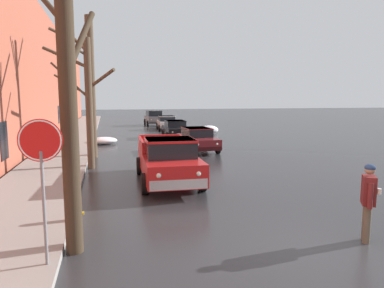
{
  "coord_description": "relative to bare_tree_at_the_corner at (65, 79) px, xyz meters",
  "views": [
    {
      "loc": [
        -4.01,
        -5.85,
        3.17
      ],
      "look_at": [
        -0.67,
        7.52,
        1.36
      ],
      "focal_mm": 32.28,
      "sensor_mm": 36.0,
      "label": 1
    }
  ],
  "objects": [
    {
      "name": "brick_townhouse_facade",
      "position": [
        -3.73,
        16.56,
        1.26
      ],
      "size": [
        0.63,
        80.0,
        9.66
      ],
      "color": "#9E4C38",
      "rests_on": "ground"
    },
    {
      "name": "pedestrian_with_coffee",
      "position": [
        6.31,
        -1.06,
        -2.53
      ],
      "size": [
        0.45,
        0.59,
        1.76
      ],
      "color": "brown",
      "rests_on": "ground"
    },
    {
      "name": "sedan_white_parked_far_down_block",
      "position": [
        6.85,
        27.91,
        -2.81
      ],
      "size": [
        2.16,
        4.32,
        1.42
      ],
      "color": "silver",
      "rests_on": "ground"
    },
    {
      "name": "snow_bank_along_left_kerb",
      "position": [
        9.7,
        22.45,
        -3.18
      ],
      "size": [
        1.74,
        1.32,
        0.79
      ],
      "color": "white",
      "rests_on": "ground"
    },
    {
      "name": "stop_sign_at_corner",
      "position": [
        -0.39,
        -0.8,
        -1.37
      ],
      "size": [
        0.76,
        0.07,
        2.83
      ],
      "color": "slate",
      "rests_on": "ground"
    },
    {
      "name": "snow_bank_near_corner_left",
      "position": [
        0.53,
        17.57,
        -3.31
      ],
      "size": [
        1.86,
        1.34,
        0.5
      ],
      "color": "white",
      "rests_on": "ground"
    },
    {
      "name": "pickup_truck_red_approaching_near_lane",
      "position": [
        2.97,
        5.43,
        -2.68
      ],
      "size": [
        2.33,
        5.47,
        1.76
      ],
      "color": "red",
      "rests_on": "ground"
    },
    {
      "name": "fire_hydrant",
      "position": [
        -0.08,
        1.55,
        -3.21
      ],
      "size": [
        0.42,
        0.22,
        0.71
      ],
      "color": "gold",
      "rests_on": "ground"
    },
    {
      "name": "sedan_black_parked_kerbside_mid",
      "position": [
        6.24,
        20.33,
        -2.81
      ],
      "size": [
        2.06,
        4.47,
        1.42
      ],
      "color": "black",
      "rests_on": "ground"
    },
    {
      "name": "suv_grey_queued_behind_truck",
      "position": [
        6.32,
        33.97,
        -2.58
      ],
      "size": [
        2.05,
        4.34,
        1.82
      ],
      "color": "slate",
      "rests_on": "ground"
    },
    {
      "name": "bare_tree_mid_block",
      "position": [
        0.0,
        11.99,
        0.46
      ],
      "size": [
        3.17,
        3.31,
        7.94
      ],
      "color": "#4C3D2D",
      "rests_on": "ground"
    },
    {
      "name": "bare_tree_at_the_corner",
      "position": [
        0.0,
        0.0,
        0.0
      ],
      "size": [
        2.2,
        2.03,
        6.75
      ],
      "color": "#382B1E",
      "rests_on": "ground"
    },
    {
      "name": "bare_tree_second_along_sidewalk",
      "position": [
        -0.07,
        8.97,
        -0.25
      ],
      "size": [
        2.03,
        2.7,
        6.74
      ],
      "color": "#4C3D2D",
      "rests_on": "ground"
    },
    {
      "name": "left_sidewalk_slab",
      "position": [
        -1.71,
        16.57,
        -3.49
      ],
      "size": [
        3.04,
        80.0,
        0.15
      ],
      "primitive_type": "cube",
      "color": "gray",
      "rests_on": "ground"
    },
    {
      "name": "ground_plane",
      "position": [
        4.75,
        -1.43,
        -3.57
      ],
      "size": [
        200.0,
        200.0,
        0.0
      ],
      "primitive_type": "plane",
      "color": "#2B2B2D"
    },
    {
      "name": "sedan_maroon_parked_kerbside_close",
      "position": [
        6.13,
        12.95,
        -2.81
      ],
      "size": [
        1.96,
        4.27,
        1.42
      ],
      "color": "maroon",
      "rests_on": "ground"
    }
  ]
}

